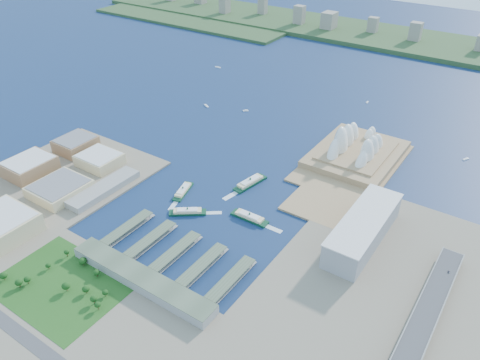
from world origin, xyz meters
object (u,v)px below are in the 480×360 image
Objects in this scene: car_c at (449,272)px; ferry_b at (250,181)px; ferry_d at (250,216)px; opera_house at (358,141)px; toaster_building at (363,229)px; ferry_c at (187,211)px; ferry_a at (183,190)px.

ferry_b is at bearing -8.18° from car_c.
ferry_d is at bearing -47.41° from ferry_b.
toaster_building is at bearing -65.77° from opera_house.
opera_house is 1.16× the size of toaster_building.
ferry_b is (-192.78, 32.26, -14.72)m from toaster_building.
opera_house is 311.34m from ferry_c.
ferry_b is at bearing 170.50° from toaster_building.
ferry_a is at bearing -170.86° from toaster_building.
car_c is at bearing -5.81° from toaster_building.
car_c reaches higher than ferry_d.
opera_house reaches higher than ferry_d.
car_c is (301.78, -43.36, 9.75)m from ferry_b.
ferry_c is at bearing -96.02° from ferry_b.
opera_house is at bearing 38.01° from ferry_a.
ferry_d is at bearing -100.78° from ferry_c.
ferry_b is (-102.78, -167.74, -26.22)m from opera_house.
opera_house reaches higher than ferry_a.
ferry_d is (118.11, 1.34, 0.40)m from ferry_a.
toaster_building reaches higher than car_c.
car_c is at bearing 1.89° from ferry_b.
opera_house reaches higher than ferry_c.
ferry_b is at bearing -121.50° from opera_house.
car_c reaches higher than ferry_a.
ferry_b reaches higher than ferry_d.
toaster_building is 152.42m from ferry_d.
opera_house is at bearing -13.39° from ferry_d.
opera_house is 219.62m from toaster_building.
ferry_d reaches higher than ferry_c.
opera_house is at bearing 114.23° from toaster_building.
toaster_building reaches higher than ferry_d.
toaster_building is at bearing -5.81° from car_c.
ferry_d is (-55.96, -241.15, -26.77)m from opera_house.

